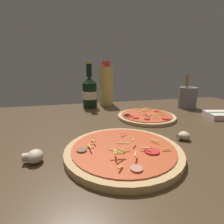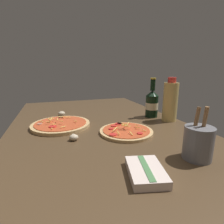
{
  "view_description": "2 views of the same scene",
  "coord_description": "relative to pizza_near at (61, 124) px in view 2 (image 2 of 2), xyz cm",
  "views": [
    {
      "loc": [
        -19.79,
        -57.92,
        24.07
      ],
      "look_at": [
        -3.14,
        7.68,
        6.23
      ],
      "focal_mm": 28.0,
      "sensor_mm": 36.0,
      "label": 1
    },
    {
      "loc": [
        81.68,
        -22.5,
        31.12
      ],
      "look_at": [
        -4.74,
        6.84,
        8.48
      ],
      "focal_mm": 28.0,
      "sensor_mm": 36.0,
      "label": 2
    }
  ],
  "objects": [
    {
      "name": "utensil_crock",
      "position": [
        48.51,
        40.48,
        4.7
      ],
      "size": [
        9.16,
        9.16,
        17.32
      ],
      "color": "slate",
      "rests_on": "counter_slab"
    },
    {
      "name": "pizza_near",
      "position": [
        0.0,
        0.0,
        0.0
      ],
      "size": [
        29.24,
        29.24,
        4.11
      ],
      "color": "tan",
      "rests_on": "counter_slab"
    },
    {
      "name": "mushroom_right",
      "position": [
        -21.05,
        1.51,
        0.54
      ],
      "size": [
        4.47,
        4.26,
        2.98
      ],
      "color": "beige",
      "rests_on": "counter_slab"
    },
    {
      "name": "pizza_far",
      "position": [
        19.28,
        27.93,
        -0.17
      ],
      "size": [
        24.38,
        24.38,
        4.83
      ],
      "color": "tan",
      "rests_on": "counter_slab"
    },
    {
      "name": "counter_slab",
      "position": [
        7.23,
        19.98,
        -2.2
      ],
      "size": [
        160.0,
        90.0,
        2.5
      ],
      "color": "#4C3823",
      "rests_on": "ground"
    },
    {
      "name": "beer_bottle",
      "position": [
        -1.45,
        53.61,
        7.44
      ],
      "size": [
        7.49,
        7.49,
        23.51
      ],
      "color": "black",
      "rests_on": "counter_slab"
    },
    {
      "name": "dish_towel",
      "position": [
        51.57,
        20.36,
        0.27
      ],
      "size": [
        15.51,
        12.39,
        2.56
      ],
      "color": "beige",
      "rests_on": "counter_slab"
    },
    {
      "name": "oil_bottle",
      "position": [
        8.69,
        59.02,
        10.19
      ],
      "size": [
        8.01,
        8.01,
        24.22
      ],
      "color": "#D6B766",
      "rests_on": "counter_slab"
    },
    {
      "name": "mushroom_left",
      "position": [
        20.41,
        4.15,
        0.34
      ],
      "size": [
        3.84,
        3.66,
        2.56
      ],
      "color": "beige",
      "rests_on": "counter_slab"
    }
  ]
}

